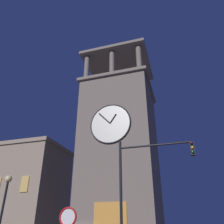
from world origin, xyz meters
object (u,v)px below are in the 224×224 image
(no_horn_sign, at_px, (68,223))
(traffic_signal_near, at_px, (143,177))
(clocktower, at_px, (121,153))
(street_lamp, at_px, (4,199))
(adjacent_wing_building, at_px, (5,193))

(no_horn_sign, bearing_deg, traffic_signal_near, -121.44)
(clocktower, height_order, street_lamp, clocktower)
(adjacent_wing_building, distance_m, traffic_signal_near, 25.75)
(traffic_signal_near, bearing_deg, no_horn_sign, 58.56)
(clocktower, relative_size, traffic_signal_near, 3.77)
(adjacent_wing_building, distance_m, no_horn_sign, 26.58)
(traffic_signal_near, bearing_deg, adjacent_wing_building, -33.23)
(street_lamp, bearing_deg, no_horn_sign, 152.12)
(clocktower, xyz_separation_m, traffic_signal_near, (-4.74, 13.09, -5.43))
(clocktower, bearing_deg, no_horn_sign, 97.54)
(adjacent_wing_building, height_order, no_horn_sign, adjacent_wing_building)
(clocktower, relative_size, adjacent_wing_building, 1.57)
(clocktower, bearing_deg, traffic_signal_near, 109.91)
(traffic_signal_near, bearing_deg, street_lamp, 5.65)
(clocktower, height_order, adjacent_wing_building, clocktower)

